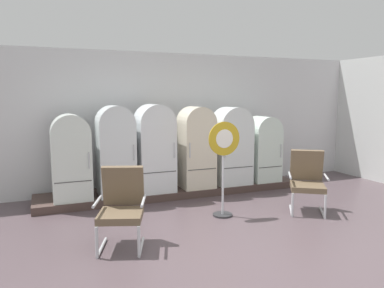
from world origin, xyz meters
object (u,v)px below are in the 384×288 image
object	(u,v)px
refrigerator_3	(196,145)
armchair_right	(307,179)
refrigerator_1	(115,148)
refrigerator_0	(71,154)
armchair_left	(122,204)
sign_stand	(224,166)
refrigerator_2	(155,145)
refrigerator_5	(263,147)
refrigerator_4	(232,144)

from	to	relation	value
refrigerator_3	armchair_right	world-z (taller)	refrigerator_3
refrigerator_1	refrigerator_0	bearing A→B (deg)	177.49
armchair_left	armchair_right	bearing A→B (deg)	5.28
refrigerator_3	sign_stand	distance (m)	1.47
refrigerator_2	sign_stand	bearing A→B (deg)	-64.64
refrigerator_1	armchair_left	world-z (taller)	refrigerator_1
refrigerator_1	refrigerator_5	distance (m)	3.12
refrigerator_1	armchair_right	distance (m)	3.39
refrigerator_2	armchair_left	xyz separation A→B (m)	(-1.05, -2.06, -0.46)
refrigerator_4	armchair_right	size ratio (longest dim) A/B	1.53
armchair_left	armchair_right	xyz separation A→B (m)	(3.18, 0.29, 0.00)
refrigerator_1	refrigerator_4	bearing A→B (deg)	-0.57
refrigerator_0	sign_stand	world-z (taller)	refrigerator_0
refrigerator_1	armchair_left	size ratio (longest dim) A/B	1.59
refrigerator_2	refrigerator_3	xyz separation A→B (m)	(0.84, -0.03, -0.03)
refrigerator_0	refrigerator_2	size ratio (longest dim) A/B	0.90
refrigerator_5	armchair_right	xyz separation A→B (m)	(-0.24, -1.73, -0.31)
refrigerator_4	armchair_right	xyz separation A→B (m)	(0.51, -1.73, -0.42)
refrigerator_0	refrigerator_5	distance (m)	3.89
refrigerator_0	refrigerator_2	world-z (taller)	refrigerator_2
refrigerator_1	armchair_right	world-z (taller)	refrigerator_1
armchair_left	refrigerator_3	bearing A→B (deg)	47.04
refrigerator_2	refrigerator_4	size ratio (longest dim) A/B	1.04
armchair_left	refrigerator_4	bearing A→B (deg)	37.13
sign_stand	refrigerator_1	bearing A→B (deg)	134.41
refrigerator_2	refrigerator_4	bearing A→B (deg)	-1.35
refrigerator_2	refrigerator_5	size ratio (longest dim) A/B	1.20
armchair_left	sign_stand	world-z (taller)	sign_stand
refrigerator_3	armchair_left	size ratio (longest dim) A/B	1.55
refrigerator_2	sign_stand	xyz separation A→B (m)	(0.70, -1.49, -0.19)
refrigerator_2	armchair_right	bearing A→B (deg)	-39.58
refrigerator_1	refrigerator_2	xyz separation A→B (m)	(0.74, 0.01, 0.01)
sign_stand	armchair_right	bearing A→B (deg)	-11.02
refrigerator_1	refrigerator_5	bearing A→B (deg)	-0.35
refrigerator_4	armchair_left	distance (m)	3.37
refrigerator_0	refrigerator_2	distance (m)	1.51
armchair_left	sign_stand	distance (m)	1.86
refrigerator_4	armchair_left	xyz separation A→B (m)	(-2.67, -2.02, -0.42)
refrigerator_0	refrigerator_4	bearing A→B (deg)	-1.05
refrigerator_3	armchair_left	xyz separation A→B (m)	(-1.89, -2.03, -0.43)
refrigerator_0	armchair_left	world-z (taller)	refrigerator_0
refrigerator_2	armchair_right	distance (m)	2.81
refrigerator_3	refrigerator_4	xyz separation A→B (m)	(0.78, -0.01, -0.02)
refrigerator_0	refrigerator_5	size ratio (longest dim) A/B	1.08
refrigerator_3	refrigerator_4	bearing A→B (deg)	-0.38
refrigerator_3	armchair_left	world-z (taller)	refrigerator_3
refrigerator_1	refrigerator_3	world-z (taller)	refrigerator_1
refrigerator_0	refrigerator_4	distance (m)	3.13
refrigerator_0	refrigerator_3	world-z (taller)	refrigerator_3
refrigerator_4	refrigerator_5	size ratio (longest dim) A/B	1.15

